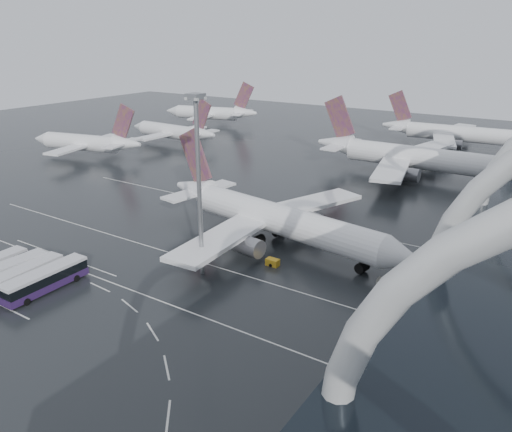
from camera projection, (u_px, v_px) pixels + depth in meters
The scene contains 18 objects.
ground at pixel (161, 292), 77.90m from camera, with size 420.00×420.00×0.00m, color black.
lane_marking_near at pixel (151, 298), 76.33m from camera, with size 120.00×0.25×0.01m, color silver.
lane_marking_mid at pixel (208, 264), 87.31m from camera, with size 120.00×0.25×0.01m, color silver.
lane_marking_far at pixel (288, 218), 109.28m from camera, with size 120.00×0.25×0.01m, color silver.
bus_bay_line_north at pixel (63, 257), 90.29m from camera, with size 28.00×0.25×0.01m, color silver.
airliner_main at pixel (273, 218), 95.03m from camera, with size 57.77×50.13×19.58m.
airliner_gate_b at pixel (412, 158), 140.12m from camera, with size 60.47×54.63×21.08m.
airliner_gate_c at pixel (453, 134), 176.85m from camera, with size 52.89×48.72×18.84m.
jet_remote_west at pixel (88, 143), 161.83m from camera, with size 41.23×33.40×18.02m.
jet_remote_mid at pixel (174, 132), 180.92m from camera, with size 40.17×32.32×17.54m.
jet_remote_far at pixel (212, 113), 221.11m from camera, with size 43.38×35.17×18.99m.
bus_row_near_b at pixel (5, 273), 80.02m from camera, with size 3.60×13.93×3.41m.
bus_row_near_c at pixel (24, 276), 79.14m from camera, with size 3.76×13.41×3.26m.
bus_row_near_d at pixel (45, 279), 77.91m from camera, with size 3.57×14.09×3.46m.
floodlight_mast at pixel (198, 166), 77.74m from camera, with size 2.28×2.28×29.69m.
gse_cart_belly_c at pixel (273, 262), 86.72m from camera, with size 2.28×1.35×1.25m, color gold.
gse_cart_belly_d at pixel (384, 282), 79.82m from camera, with size 2.07×1.22×1.13m, color slate.
gse_cart_belly_e at pixel (367, 242), 95.05m from camera, with size 2.50×1.48×1.36m, color gold.
Camera 1 is at (50.45, -49.47, 37.97)m, focal length 35.00 mm.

